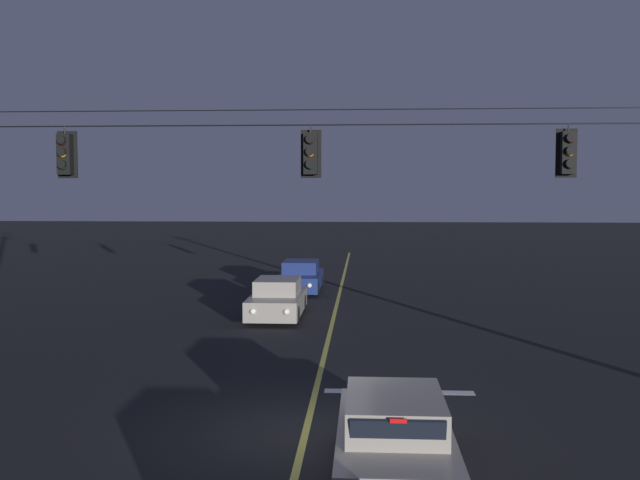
# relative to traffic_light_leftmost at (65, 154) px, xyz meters

# --- Properties ---
(ground_plane) EXTENTS (180.00, 180.00, 0.00)m
(ground_plane) POSITION_rel_traffic_light_leftmost_xyz_m (6.00, -3.49, -5.43)
(ground_plane) COLOR black
(lane_centre_stripe) EXTENTS (0.14, 60.00, 0.01)m
(lane_centre_stripe) POSITION_rel_traffic_light_leftmost_xyz_m (6.00, 6.02, -5.43)
(lane_centre_stripe) COLOR #D1C64C
(lane_centre_stripe) RESTS_ON ground
(stop_bar_paint) EXTENTS (3.40, 0.36, 0.01)m
(stop_bar_paint) POSITION_rel_traffic_light_leftmost_xyz_m (7.90, -0.58, -5.43)
(stop_bar_paint) COLOR silver
(stop_bar_paint) RESTS_ON ground
(signal_span_assembly) EXTENTS (18.84, 0.32, 7.49)m
(signal_span_assembly) POSITION_rel_traffic_light_leftmost_xyz_m (6.00, 0.02, -1.54)
(signal_span_assembly) COLOR #38281C
(signal_span_assembly) RESTS_ON ground
(traffic_light_leftmost) EXTENTS (0.48, 0.41, 1.22)m
(traffic_light_leftmost) POSITION_rel_traffic_light_leftmost_xyz_m (0.00, 0.00, 0.00)
(traffic_light_leftmost) COLOR black
(traffic_light_left_inner) EXTENTS (0.48, 0.41, 1.22)m
(traffic_light_left_inner) POSITION_rel_traffic_light_leftmost_xyz_m (5.84, 0.00, 0.00)
(traffic_light_left_inner) COLOR black
(traffic_light_centre) EXTENTS (0.48, 0.41, 1.22)m
(traffic_light_centre) POSITION_rel_traffic_light_leftmost_xyz_m (11.71, 0.00, 0.00)
(traffic_light_centre) COLOR black
(car_waiting_near_lane) EXTENTS (1.80, 4.33, 1.39)m
(car_waiting_near_lane) POSITION_rel_traffic_light_leftmost_xyz_m (7.58, -5.61, -4.78)
(car_waiting_near_lane) COLOR gray
(car_waiting_near_lane) RESTS_ON ground
(car_oncoming_lead) EXTENTS (1.80, 4.42, 1.39)m
(car_oncoming_lead) POSITION_rel_traffic_light_leftmost_xyz_m (3.97, 8.97, -4.78)
(car_oncoming_lead) COLOR gray
(car_oncoming_lead) RESTS_ON ground
(car_oncoming_trailing) EXTENTS (1.80, 4.42, 1.39)m
(car_oncoming_trailing) POSITION_rel_traffic_light_leftmost_xyz_m (4.23, 15.62, -4.78)
(car_oncoming_trailing) COLOR navy
(car_oncoming_trailing) RESTS_ON ground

